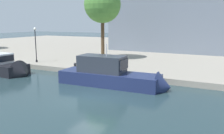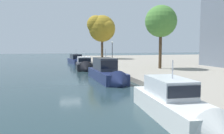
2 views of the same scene
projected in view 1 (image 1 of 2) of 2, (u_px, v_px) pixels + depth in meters
The scene contains 7 objects.
ground_plane at pixel (87, 99), 18.49m from camera, with size 220.00×220.00×0.00m, color #23383D.
dock_promenade at pixel (178, 50), 49.01m from camera, with size 120.00×55.00×0.59m, color gray.
motor_yacht_1 at pixel (4, 68), 27.69m from camera, with size 7.94×3.33×4.51m.
motor_yacht_2 at pixel (114, 77), 22.40m from camera, with size 10.87×3.15×4.87m.
mooring_bollard_0 at pixel (75, 65), 27.93m from camera, with size 0.29×0.29×0.68m.
lamp_post at pixel (36, 43), 31.89m from camera, with size 0.36×0.36×4.67m.
tree_0 at pixel (102, 4), 34.03m from camera, with size 5.38×5.27×10.51m.
Camera 1 is at (9.69, -14.95, 5.91)m, focal length 37.96 mm.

